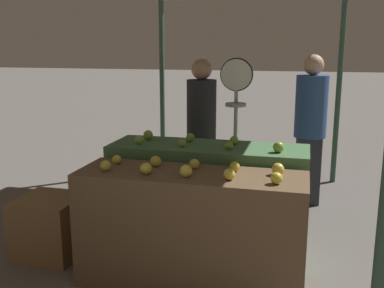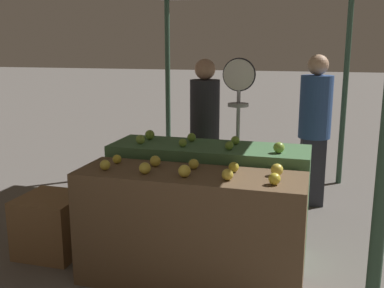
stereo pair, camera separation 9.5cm
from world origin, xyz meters
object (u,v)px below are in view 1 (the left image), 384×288
Objects in this scene: produce_scale at (236,104)px; person_customer_left at (310,120)px; wooden_crate_side at (50,226)px; person_vendor_at_scale at (201,124)px.

person_customer_left is (0.72, 0.83, -0.26)m from produce_scale.
wooden_crate_side is at bearing -144.09° from produce_scale.
produce_scale is at bearing 35.91° from wooden_crate_side.
person_customer_left is (1.14, 0.47, 0.02)m from person_vendor_at_scale.
produce_scale reaches higher than wooden_crate_side.
produce_scale is at bearing 111.40° from person_vendor_at_scale.
produce_scale reaches higher than person_vendor_at_scale.
person_vendor_at_scale is 1.23m from person_customer_left.
wooden_crate_side is at bearing 25.90° from person_vendor_at_scale.
person_customer_left is at bearing 174.24° from person_vendor_at_scale.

